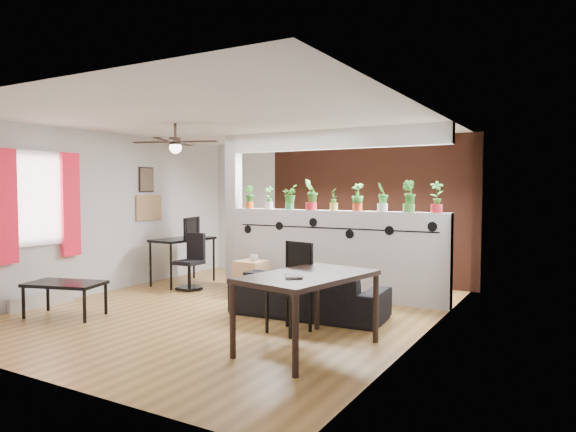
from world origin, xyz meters
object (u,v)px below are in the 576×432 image
(potted_plant_7, at_px, (409,195))
(coffee_table, at_px, (65,286))
(potted_plant_1, at_px, (269,197))
(ceiling_fan, at_px, (175,144))
(potted_plant_8, at_px, (437,196))
(folding_chair, at_px, (294,279))
(potted_plant_5, at_px, (358,196))
(office_chair, at_px, (191,265))
(potted_plant_6, at_px, (383,196))
(cup, at_px, (254,258))
(potted_plant_4, at_px, (334,198))
(potted_plant_2, at_px, (290,196))
(dining_table, at_px, (308,282))
(cube_shelf, at_px, (251,278))
(potted_plant_3, at_px, (311,194))
(computer_desk, at_px, (183,243))
(sofa, at_px, (309,295))
(potted_plant_0, at_px, (249,196))

(potted_plant_7, bearing_deg, coffee_table, -141.89)
(potted_plant_1, bearing_deg, ceiling_fan, -102.98)
(potted_plant_8, height_order, folding_chair, potted_plant_8)
(potted_plant_5, height_order, office_chair, potted_plant_5)
(potted_plant_8, bearing_deg, potted_plant_6, 180.00)
(potted_plant_7, xyz_separation_m, cup, (-2.32, -0.53, -1.00))
(potted_plant_8, bearing_deg, potted_plant_4, 180.00)
(potted_plant_1, relative_size, potted_plant_2, 0.95)
(potted_plant_1, distance_m, dining_table, 3.41)
(office_chair, bearing_deg, potted_plant_6, 12.37)
(ceiling_fan, xyz_separation_m, cube_shelf, (0.41, 1.27, -2.04))
(potted_plant_2, bearing_deg, coffee_table, -120.87)
(potted_plant_3, relative_size, office_chair, 0.53)
(potted_plant_6, xyz_separation_m, computer_desk, (-3.56, -0.34, -0.84))
(potted_plant_8, relative_size, coffee_table, 0.41)
(potted_plant_5, relative_size, sofa, 0.22)
(potted_plant_8, bearing_deg, sofa, -136.22)
(coffee_table, bearing_deg, office_chair, 83.92)
(computer_desk, bearing_deg, coffee_table, -84.70)
(potted_plant_0, height_order, folding_chair, potted_plant_0)
(dining_table, bearing_deg, potted_plant_7, 83.50)
(potted_plant_0, xyz_separation_m, potted_plant_8, (3.16, 0.00, 0.02))
(potted_plant_3, relative_size, potted_plant_4, 1.33)
(cube_shelf, distance_m, computer_desk, 1.66)
(potted_plant_2, xyz_separation_m, coffee_table, (-1.74, -2.92, -1.16))
(potted_plant_3, bearing_deg, office_chair, -160.40)
(potted_plant_3, distance_m, potted_plant_5, 0.79)
(ceiling_fan, bearing_deg, potted_plant_0, 89.36)
(potted_plant_0, distance_m, potted_plant_1, 0.40)
(potted_plant_1, relative_size, potted_plant_6, 0.89)
(potted_plant_4, xyz_separation_m, cube_shelf, (-1.19, -0.53, -1.27))
(office_chair, bearing_deg, ceiling_fan, -58.23)
(potted_plant_2, bearing_deg, potted_plant_6, 0.00)
(cube_shelf, bearing_deg, potted_plant_2, 55.12)
(potted_plant_0, bearing_deg, ceiling_fan, -90.64)
(potted_plant_3, xyz_separation_m, folding_chair, (0.81, -2.01, -0.98))
(potted_plant_5, height_order, potted_plant_7, potted_plant_7)
(potted_plant_5, xyz_separation_m, coffee_table, (-2.93, -2.92, -1.16))
(potted_plant_7, distance_m, potted_plant_8, 0.40)
(coffee_table, bearing_deg, potted_plant_5, 44.89)
(computer_desk, bearing_deg, sofa, -17.47)
(potted_plant_4, bearing_deg, potted_plant_6, 0.00)
(potted_plant_3, relative_size, dining_table, 0.31)
(potted_plant_3, bearing_deg, cube_shelf, -146.12)
(potted_plant_4, xyz_separation_m, coffee_table, (-2.53, -2.92, -1.14))
(potted_plant_2, height_order, coffee_table, potted_plant_2)
(cube_shelf, relative_size, office_chair, 0.59)
(ceiling_fan, relative_size, potted_plant_6, 2.77)
(potted_plant_2, xyz_separation_m, potted_plant_6, (1.58, 0.00, 0.01))
(cup, distance_m, folding_chair, 2.14)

